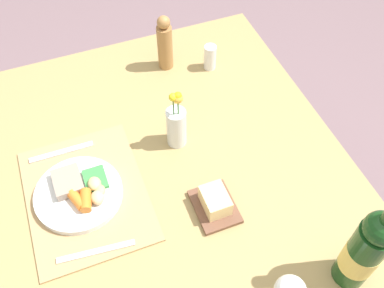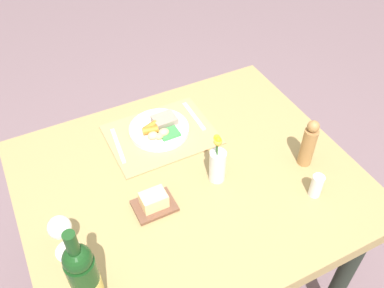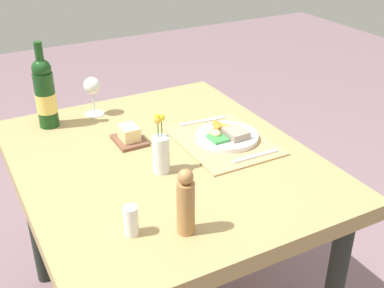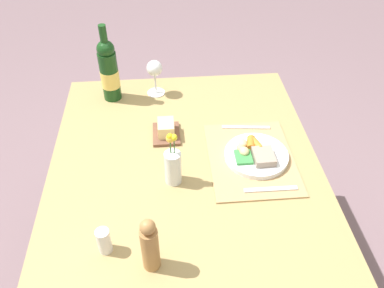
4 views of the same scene
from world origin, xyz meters
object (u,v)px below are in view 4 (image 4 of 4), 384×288
dinner_plate (256,155)px  dining_table (185,180)px  salt_shaker (104,241)px  wine_glass (155,70)px  flower_vase (173,165)px  wine_bottle (109,71)px  fork (271,189)px  butter_dish (166,130)px  knife (246,127)px  pepper_mill (150,246)px

dinner_plate → dining_table: bearing=89.5°
salt_shaker → wine_glass: bearing=-11.2°
salt_shaker → flower_vase: 0.32m
flower_vase → wine_bottle: 0.56m
dinner_plate → wine_glass: 0.56m
wine_glass → fork: bearing=-148.6°
fork → wine_bottle: bearing=44.0°
butter_dish → wine_bottle: bearing=39.0°
wine_glass → salt_shaker: bearing=168.8°
knife → wine_bottle: size_ratio=0.57×
pepper_mill → wine_bottle: wine_bottle is taller
dining_table → wine_bottle: 0.55m
dinner_plate → flower_vase: bearing=105.2°
dinner_plate → knife: 0.17m
dinner_plate → pepper_mill: (-0.39, 0.37, 0.07)m
dinner_plate → pepper_mill: size_ratio=1.18×
dinner_plate → salt_shaker: size_ratio=2.65×
dinner_plate → knife: (0.17, 0.00, -0.01)m
knife → wine_bottle: wine_bottle is taller
butter_dish → flower_vase: (-0.23, -0.02, 0.05)m
dining_table → knife: (0.16, -0.25, 0.10)m
dining_table → butter_dish: (0.15, 0.06, 0.11)m
pepper_mill → wine_bottle: size_ratio=0.58×
fork → pepper_mill: (-0.24, 0.38, 0.08)m
knife → pepper_mill: pepper_mill is taller
fork → pepper_mill: pepper_mill is taller
dining_table → flower_vase: 0.19m
salt_shaker → pepper_mill: bearing=-114.3°
fork → knife: (0.32, 0.02, 0.00)m
knife → wine_glass: (0.27, 0.34, 0.10)m
wine_glass → knife: bearing=-128.8°
dining_table → wine_glass: bearing=12.1°
flower_vase → salt_shaker: bearing=141.0°
knife → wine_glass: bearing=57.3°
wine_glass → wine_bottle: (-0.02, 0.18, 0.02)m
dining_table → pepper_mill: 0.44m
dining_table → dinner_plate: 0.27m
dining_table → wine_bottle: bearing=33.3°
butter_dish → wine_bottle: wine_bottle is taller
fork → wine_glass: 0.70m
dining_table → salt_shaker: size_ratio=13.18×
flower_vase → wine_bottle: wine_bottle is taller
dinner_plate → wine_bottle: wine_bottle is taller
salt_shaker → pepper_mill: (-0.06, -0.13, 0.05)m
knife → flower_vase: bearing=136.4°
dining_table → dinner_plate: (-0.00, -0.25, 0.11)m
knife → dinner_plate: bearing=-173.4°
salt_shaker → knife: bearing=-44.8°
salt_shaker → pepper_mill: size_ratio=0.44×
dinner_plate → fork: 0.15m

